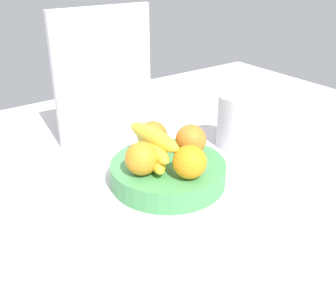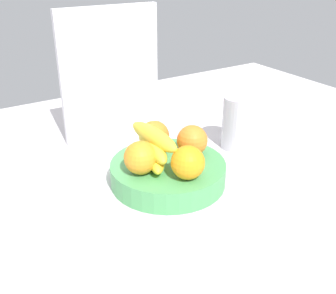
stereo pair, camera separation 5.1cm
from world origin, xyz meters
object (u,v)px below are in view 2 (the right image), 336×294
orange_front_right (154,136)px  banana_bunch (154,146)px  orange_back_left (188,163)px  cutting_board (111,75)px  fruit_bowl (168,173)px  thermos_tumbler (237,123)px  orange_front_left (191,140)px  orange_center (141,158)px

orange_front_right → banana_bunch: (-3.44, -5.62, 0.57)cm
orange_back_left → cutting_board: bearing=88.5°
fruit_bowl → thermos_tumbler: 26.61cm
orange_front_right → orange_back_left: 15.43cm
orange_front_left → cutting_board: cutting_board is taller
orange_back_left → thermos_tumbler: (25.58, 13.76, -1.59)cm
orange_front_left → orange_center: size_ratio=1.00×
cutting_board → thermos_tumbler: 36.52cm
orange_back_left → cutting_board: cutting_board is taller
fruit_bowl → orange_center: orange_center is taller
fruit_bowl → orange_front_right: bearing=83.1°
orange_front_right → orange_front_left: bearing=-47.8°
orange_front_left → banana_bunch: size_ratio=0.41×
cutting_board → thermos_tumbler: bearing=-43.1°
orange_front_left → orange_back_left: bearing=-129.1°
fruit_bowl → orange_front_right: (0.92, 7.59, 6.18)cm
banana_bunch → cutting_board: (3.49, 28.74, 8.70)cm
fruit_bowl → orange_front_left: orange_front_left is taller
orange_center → orange_back_left: 10.24cm
fruit_bowl → banana_bunch: size_ratio=1.50×
orange_front_left → orange_center: (-14.37, -1.51, 0.00)cm
fruit_bowl → cutting_board: (0.97, 30.70, 15.45)cm
orange_front_left → orange_back_left: (-7.06, -8.69, 0.00)cm
orange_front_right → orange_back_left: bearing=-93.6°
orange_center → orange_front_right: bearing=44.8°
orange_front_left → orange_back_left: size_ratio=1.00×
cutting_board → thermos_tumbler: cutting_board is taller
orange_center → banana_bunch: size_ratio=0.41×
orange_front_left → thermos_tumbler: bearing=15.3°
orange_front_left → thermos_tumbler: 19.26cm
orange_center → fruit_bowl: bearing=5.0°
orange_front_left → cutting_board: bearing=101.4°
orange_center → cutting_board: 33.73cm
banana_bunch → cutting_board: cutting_board is taller
orange_front_left → orange_back_left: same height
orange_front_right → orange_back_left: (-0.97, -15.40, 0.00)cm
orange_front_right → orange_center: size_ratio=1.00×
cutting_board → orange_center: bearing=-102.8°
cutting_board → thermos_tumbler: (24.55, -24.76, -10.86)cm
orange_back_left → banana_bunch: size_ratio=0.41×
fruit_bowl → orange_front_left: bearing=7.1°
orange_front_right → orange_center: same height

